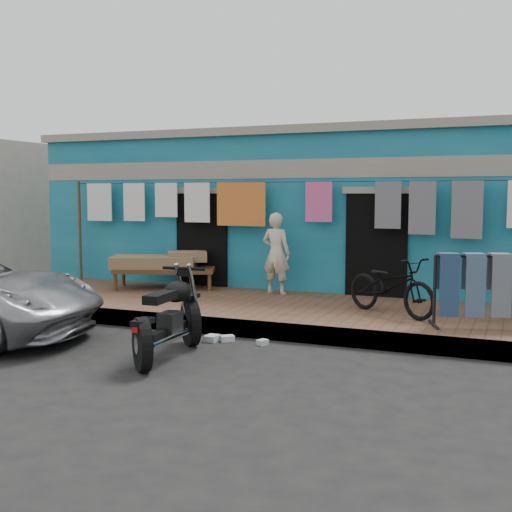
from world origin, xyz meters
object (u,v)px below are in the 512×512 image
Objects in this scene: motorcycle at (168,314)px; jeans_rack at (512,289)px; seated_person at (276,253)px; charpoy at (165,271)px; bicycle at (391,279)px.

motorcycle is 0.79× the size of jeans_rack.
jeans_rack reaches higher than motorcycle.
seated_person reaches higher than charpoy.
jeans_rack is (4.04, -1.51, -0.22)m from seated_person.
charpoy is (-2.28, 3.77, 0.03)m from motorcycle.
seated_person is 0.85× the size of motorcycle.
bicycle is at bearing 159.04° from seated_person.
charpoy is 6.44m from jeans_rack.
seated_person is 2.29m from charpoy.
bicycle reaches higher than motorcycle.
motorcycle is at bearing -58.86° from charpoy.
motorcycle is (-2.31, -2.70, -0.24)m from bicycle.
motorcycle is at bearing 97.06° from seated_person.
bicycle is 1.73m from jeans_rack.
bicycle is 0.76× the size of jeans_rack.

